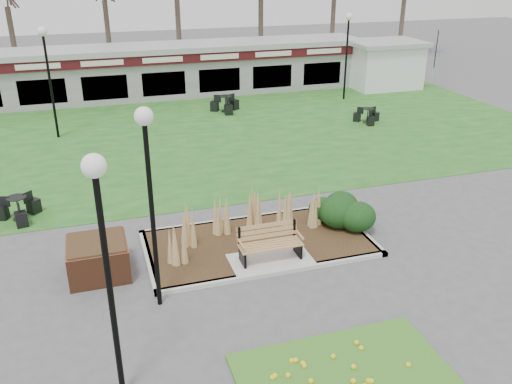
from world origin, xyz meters
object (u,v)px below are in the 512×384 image
object	(u,v)px
lamp_post_far_left	(46,58)
patio_umbrella	(434,64)
service_hut	(384,64)
lamp_post_near_left	(102,229)
park_bench	(269,242)
food_pavilion	(160,70)
bistro_set_c	(367,118)
bistro_set_b	(226,106)
lamp_post_far_right	(348,37)
brick_planter	(98,258)
bistro_set_a	(19,212)
lamp_post_near_right	(148,167)

from	to	relation	value
lamp_post_far_left	patio_umbrella	xyz separation A→B (m)	(21.64, 3.04, -1.99)
service_hut	patio_umbrella	distance (m)	2.96
lamp_post_near_left	patio_umbrella	world-z (taller)	lamp_post_near_left
park_bench	food_pavilion	world-z (taller)	food_pavilion
lamp_post_near_left	bistro_set_c	world-z (taller)	lamp_post_near_left
bistro_set_b	food_pavilion	bearing A→B (deg)	120.23
lamp_post_far_right	bistro_set_c	distance (m)	5.74
lamp_post_near_left	patio_umbrella	bearing A→B (deg)	44.62
brick_planter	food_pavilion	size ratio (longest dim) A/B	0.06
food_pavilion	patio_umbrella	size ratio (longest dim) A/B	10.06
brick_planter	food_pavilion	bearing A→B (deg)	76.94
lamp_post_far_left	patio_umbrella	size ratio (longest dim) A/B	1.99
food_pavilion	bistro_set_a	world-z (taller)	food_pavilion
brick_planter	patio_umbrella	xyz separation A→B (m)	(20.40, 15.43, 1.08)
park_bench	bistro_set_a	distance (m)	8.17
service_hut	bistro_set_b	world-z (taller)	service_hut
lamp_post_near_right	bistro_set_b	xyz separation A→B (m)	(5.82, 16.11, -3.20)
service_hut	lamp_post_near_right	world-z (taller)	lamp_post_near_right
bistro_set_c	patio_umbrella	xyz separation A→B (m)	(7.14, 5.16, 1.29)
park_bench	lamp_post_near_left	bearing A→B (deg)	-138.22
bistro_set_b	lamp_post_near_right	bearing A→B (deg)	-109.88
park_bench	bistro_set_a	world-z (taller)	park_bench
brick_planter	patio_umbrella	distance (m)	25.60
brick_planter	lamp_post_far_right	world-z (taller)	lamp_post_far_right
lamp_post_far_left	bistro_set_b	xyz separation A→B (m)	(8.35, 1.93, -3.24)
food_pavilion	bistro_set_b	distance (m)	5.51
service_hut	bistro_set_b	size ratio (longest dim) A/B	2.77
bistro_set_a	patio_umbrella	xyz separation A→B (m)	(22.64, 11.43, 1.28)
lamp_post_near_left	bistro_set_c	size ratio (longest dim) A/B	3.67
brick_planter	bistro_set_b	size ratio (longest dim) A/B	0.94
lamp_post_far_left	lamp_post_far_right	bearing A→B (deg)	9.31
bistro_set_b	bistro_set_c	world-z (taller)	bistro_set_b
lamp_post_near_right	bistro_set_a	xyz separation A→B (m)	(-3.53, 5.80, -3.23)
lamp_post_far_right	park_bench	bearing A→B (deg)	-122.15
service_hut	lamp_post_far_right	size ratio (longest dim) A/B	0.93
lamp_post_far_right	bistro_set_b	size ratio (longest dim) A/B	2.98
lamp_post_near_right	lamp_post_far_left	world-z (taller)	lamp_post_far_left
lamp_post_near_left	bistro_set_a	world-z (taller)	lamp_post_near_left
lamp_post_near_left	lamp_post_near_right	bearing A→B (deg)	68.12
lamp_post_far_right	lamp_post_far_left	bearing A→B (deg)	-170.69
bistro_set_c	patio_umbrella	bearing A→B (deg)	35.86
lamp_post_far_right	food_pavilion	bearing A→B (deg)	157.70
service_hut	lamp_post_near_left	world-z (taller)	lamp_post_near_left
lamp_post_near_left	lamp_post_near_right	size ratio (longest dim) A/B	1.01
brick_planter	lamp_post_near_left	distance (m)	5.44
bistro_set_b	patio_umbrella	world-z (taller)	patio_umbrella
bistro_set_b	lamp_post_near_left	bearing A→B (deg)	-110.17
park_bench	bistro_set_b	distance (m)	15.30
park_bench	service_hut	world-z (taller)	service_hut
lamp_post_far_left	bistro_set_c	distance (m)	15.01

